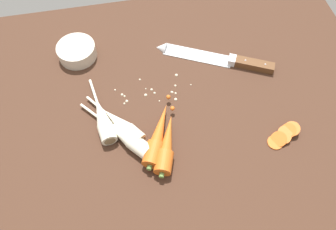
{
  "coord_description": "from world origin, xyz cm",
  "views": [
    {
      "loc": [
        -8.46,
        -45.05,
        74.86
      ],
      "look_at": [
        0.0,
        -2.0,
        1.5
      ],
      "focal_mm": 35.51,
      "sensor_mm": 36.0,
      "label": 1
    }
  ],
  "objects_px": {
    "carrot_slice_stack": "(284,135)",
    "whole_carrot": "(158,136)",
    "parsnip_mid_right": "(103,119)",
    "parsnip_mid_left": "(125,136)",
    "prep_bowl": "(77,51)",
    "chefs_knife": "(212,57)",
    "parsnip_front": "(122,125)",
    "whole_carrot_second": "(166,146)"
  },
  "relations": [
    {
      "from": "carrot_slice_stack",
      "to": "prep_bowl",
      "type": "bearing_deg",
      "value": 143.1
    },
    {
      "from": "parsnip_front",
      "to": "parsnip_mid_left",
      "type": "height_order",
      "value": "same"
    },
    {
      "from": "whole_carrot",
      "to": "parsnip_mid_right",
      "type": "height_order",
      "value": "whole_carrot"
    },
    {
      "from": "parsnip_mid_left",
      "to": "parsnip_mid_right",
      "type": "xyz_separation_m",
      "value": [
        -0.05,
        0.06,
        0.0
      ]
    },
    {
      "from": "whole_carrot",
      "to": "parsnip_front",
      "type": "relative_size",
      "value": 1.13
    },
    {
      "from": "whole_carrot",
      "to": "parsnip_mid_left",
      "type": "distance_m",
      "value": 0.08
    },
    {
      "from": "parsnip_mid_right",
      "to": "prep_bowl",
      "type": "bearing_deg",
      "value": 102.17
    },
    {
      "from": "parsnip_mid_right",
      "to": "whole_carrot_second",
      "type": "bearing_deg",
      "value": -35.75
    },
    {
      "from": "parsnip_front",
      "to": "prep_bowl",
      "type": "height_order",
      "value": "same"
    },
    {
      "from": "chefs_knife",
      "to": "parsnip_front",
      "type": "bearing_deg",
      "value": -147.17
    },
    {
      "from": "parsnip_mid_right",
      "to": "carrot_slice_stack",
      "type": "xyz_separation_m",
      "value": [
        0.44,
        -0.13,
        -0.01
      ]
    },
    {
      "from": "carrot_slice_stack",
      "to": "prep_bowl",
      "type": "relative_size",
      "value": 0.81
    },
    {
      "from": "whole_carrot_second",
      "to": "prep_bowl",
      "type": "height_order",
      "value": "whole_carrot_second"
    },
    {
      "from": "chefs_knife",
      "to": "carrot_slice_stack",
      "type": "xyz_separation_m",
      "value": [
        0.11,
        -0.28,
        0.0
      ]
    },
    {
      "from": "parsnip_front",
      "to": "parsnip_mid_right",
      "type": "relative_size",
      "value": 0.85
    },
    {
      "from": "whole_carrot",
      "to": "carrot_slice_stack",
      "type": "height_order",
      "value": "whole_carrot"
    },
    {
      "from": "chefs_knife",
      "to": "whole_carrot_second",
      "type": "bearing_deg",
      "value": -125.46
    },
    {
      "from": "carrot_slice_stack",
      "to": "prep_bowl",
      "type": "height_order",
      "value": "prep_bowl"
    },
    {
      "from": "parsnip_mid_left",
      "to": "prep_bowl",
      "type": "distance_m",
      "value": 0.32
    },
    {
      "from": "parsnip_mid_left",
      "to": "parsnip_mid_right",
      "type": "bearing_deg",
      "value": 130.4
    },
    {
      "from": "whole_carrot_second",
      "to": "prep_bowl",
      "type": "xyz_separation_m",
      "value": [
        -0.2,
        0.35,
        0.0
      ]
    },
    {
      "from": "parsnip_front",
      "to": "prep_bowl",
      "type": "distance_m",
      "value": 0.29
    },
    {
      "from": "whole_carrot",
      "to": "prep_bowl",
      "type": "distance_m",
      "value": 0.37
    },
    {
      "from": "parsnip_mid_right",
      "to": "carrot_slice_stack",
      "type": "bearing_deg",
      "value": -16.19
    },
    {
      "from": "prep_bowl",
      "to": "carrot_slice_stack",
      "type": "bearing_deg",
      "value": -36.9
    },
    {
      "from": "parsnip_mid_right",
      "to": "parsnip_front",
      "type": "bearing_deg",
      "value": -30.75
    },
    {
      "from": "parsnip_front",
      "to": "parsnip_mid_right",
      "type": "height_order",
      "value": "same"
    },
    {
      "from": "chefs_knife",
      "to": "whole_carrot",
      "type": "relative_size",
      "value": 1.63
    },
    {
      "from": "whole_carrot",
      "to": "parsnip_mid_left",
      "type": "relative_size",
      "value": 1.04
    },
    {
      "from": "carrot_slice_stack",
      "to": "parsnip_mid_right",
      "type": "bearing_deg",
      "value": 163.81
    },
    {
      "from": "whole_carrot",
      "to": "whole_carrot_second",
      "type": "xyz_separation_m",
      "value": [
        0.02,
        -0.03,
        -0.0
      ]
    },
    {
      "from": "whole_carrot_second",
      "to": "carrot_slice_stack",
      "type": "xyz_separation_m",
      "value": [
        0.29,
        -0.02,
        -0.01
      ]
    },
    {
      "from": "parsnip_mid_right",
      "to": "chefs_knife",
      "type": "bearing_deg",
      "value": 25.27
    },
    {
      "from": "whole_carrot",
      "to": "prep_bowl",
      "type": "bearing_deg",
      "value": 119.72
    },
    {
      "from": "parsnip_mid_left",
      "to": "carrot_slice_stack",
      "type": "relative_size",
      "value": 2.16
    },
    {
      "from": "parsnip_mid_right",
      "to": "carrot_slice_stack",
      "type": "relative_size",
      "value": 2.33
    },
    {
      "from": "parsnip_mid_left",
      "to": "whole_carrot_second",
      "type": "bearing_deg",
      "value": -25.9
    },
    {
      "from": "parsnip_mid_left",
      "to": "prep_bowl",
      "type": "xyz_separation_m",
      "value": [
        -0.1,
        0.3,
        0.0
      ]
    },
    {
      "from": "carrot_slice_stack",
      "to": "whole_carrot",
      "type": "bearing_deg",
      "value": 170.45
    },
    {
      "from": "whole_carrot",
      "to": "parsnip_mid_left",
      "type": "height_order",
      "value": "whole_carrot"
    },
    {
      "from": "chefs_knife",
      "to": "parsnip_mid_right",
      "type": "relative_size",
      "value": 1.58
    },
    {
      "from": "whole_carrot",
      "to": "parsnip_mid_left",
      "type": "xyz_separation_m",
      "value": [
        -0.08,
        0.02,
        -0.0
      ]
    }
  ]
}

